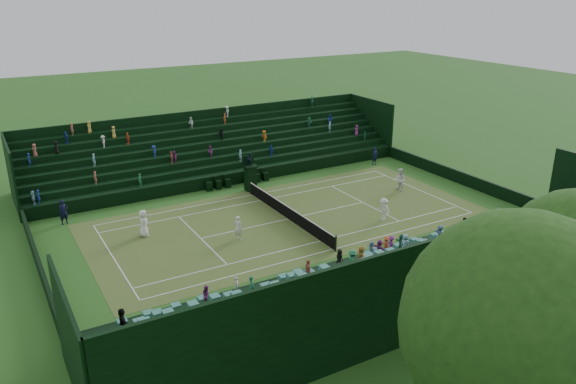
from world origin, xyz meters
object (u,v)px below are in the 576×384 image
umpire_chair (250,175)px  tennis_net (288,212)px  player_near_east (238,228)px  player_far_east (384,209)px  player_near_west (144,223)px  player_far_west (400,180)px

umpire_chair → tennis_net: bearing=-3.0°
player_near_east → player_far_east: size_ratio=0.99×
player_near_west → player_far_east: (5.55, 14.96, -0.09)m
umpire_chair → player_near_east: (7.77, -4.68, -0.52)m
player_near_east → player_far_east: 10.15m
player_near_east → player_near_west: bearing=28.0°
tennis_net → player_near_east: size_ratio=7.35×
umpire_chair → player_near_west: size_ratio=1.73×
player_near_west → player_far_west: size_ratio=0.98×
umpire_chair → player_far_west: 11.69m
player_near_east → umpire_chair: bearing=-58.6°
tennis_net → umpire_chair: umpire_chair is taller
player_far_west → umpire_chair: bearing=-114.9°
player_near_west → player_far_west: (1.61, 19.78, 0.02)m
player_near_east → player_far_west: bearing=-110.4°
umpire_chair → player_far_east: size_ratio=1.92×
player_far_east → player_far_west: bearing=121.0°
umpire_chair → player_near_west: umpire_chair is taller
player_near_west → player_near_east: player_near_west is taller
player_far_east → player_near_east: bearing=-110.4°
tennis_net → player_far_west: player_far_west is taller
player_far_west → player_near_east: bearing=-77.3°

